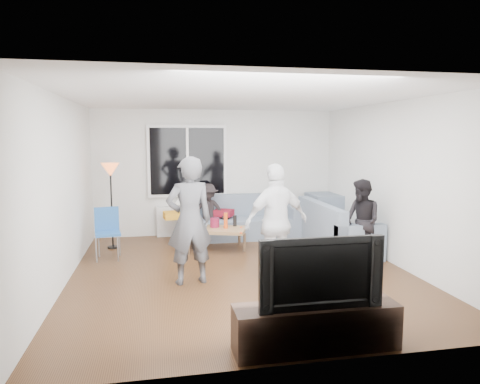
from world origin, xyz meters
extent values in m
cube|color=#56351C|center=(0.00, 0.00, -0.02)|extent=(5.00, 5.50, 0.04)
cube|color=white|center=(0.00, 0.00, 2.62)|extent=(5.00, 5.50, 0.04)
cube|color=silver|center=(0.00, 2.77, 1.30)|extent=(5.00, 0.04, 2.60)
cube|color=silver|center=(0.00, -2.77, 1.30)|extent=(5.00, 0.04, 2.60)
cube|color=silver|center=(-2.52, 0.00, 1.30)|extent=(0.04, 5.50, 2.60)
cube|color=silver|center=(2.52, 0.00, 1.30)|extent=(0.04, 5.50, 2.60)
cube|color=white|center=(-0.60, 2.69, 1.55)|extent=(1.62, 0.06, 1.47)
cube|color=black|center=(-0.60, 2.65, 1.55)|extent=(1.50, 0.02, 1.35)
cube|color=white|center=(-0.60, 2.64, 1.55)|extent=(0.05, 0.03, 1.35)
cube|color=silver|center=(-0.60, 2.65, 0.31)|extent=(1.30, 0.12, 0.62)
imported|color=#276126|center=(-0.32, 2.62, 0.82)|extent=(0.24, 0.20, 0.40)
imported|color=white|center=(-0.81, 2.62, 0.70)|extent=(0.18, 0.18, 0.16)
cube|color=slate|center=(2.36, 2.27, 0.42)|extent=(0.85, 0.85, 0.85)
cube|color=orange|center=(-0.92, 2.25, 0.51)|extent=(0.42, 0.37, 0.14)
cube|color=maroon|center=(0.10, 2.33, 0.51)|extent=(0.46, 0.44, 0.13)
cube|color=#A57950|center=(-0.21, 1.40, 0.20)|extent=(1.23, 0.92, 0.40)
cylinder|color=maroon|center=(-0.20, 1.47, 0.49)|extent=(0.17, 0.17, 0.17)
imported|color=#4A4A4F|center=(-0.79, -0.35, 0.89)|extent=(0.71, 0.53, 1.78)
imported|color=white|center=(0.43, -0.41, 0.84)|extent=(1.05, 0.63, 1.67)
imported|color=black|center=(2.02, 0.15, 0.68)|extent=(0.58, 0.71, 1.36)
imported|color=black|center=(-0.23, 2.30, 0.56)|extent=(0.81, 0.61, 1.11)
cube|color=#34221A|center=(0.25, -2.50, 0.22)|extent=(1.60, 0.40, 0.44)
imported|color=black|center=(0.25, -2.50, 0.78)|extent=(1.19, 0.16, 0.69)
cylinder|color=#F55015|center=(-0.02, 1.34, 0.54)|extent=(0.07, 0.07, 0.28)
cylinder|color=orange|center=(-0.52, 1.53, 0.50)|extent=(0.07, 0.07, 0.19)
cylinder|color=black|center=(0.18, 1.50, 0.50)|extent=(0.07, 0.07, 0.20)
camera|label=1|loc=(-1.22, -6.27, 2.03)|focal=32.50mm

